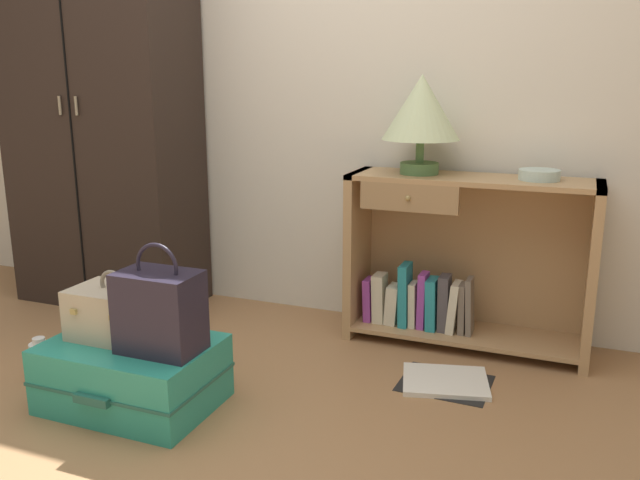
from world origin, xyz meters
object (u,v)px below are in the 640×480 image
(suitcase_large, at_px, (133,374))
(open_book_on_floor, at_px, (445,382))
(wardrobe, at_px, (101,104))
(table_lamp, at_px, (421,110))
(bookshelf, at_px, (458,265))
(bottle, at_px, (41,360))
(train_case, at_px, (114,312))
(bowl, at_px, (539,175))
(handbag, at_px, (160,311))

(suitcase_large, distance_m, open_book_on_floor, 1.21)
(wardrobe, distance_m, table_lamp, 1.67)
(bookshelf, xyz_separation_m, table_lamp, (-0.19, -0.01, 0.68))
(wardrobe, bearing_deg, bookshelf, 2.32)
(table_lamp, bearing_deg, wardrobe, -177.80)
(table_lamp, bearing_deg, bottle, -141.95)
(wardrobe, distance_m, train_case, 1.41)
(bottle, bearing_deg, bowl, 29.55)
(bookshelf, distance_m, train_case, 1.48)
(bottle, height_order, open_book_on_floor, bottle)
(wardrobe, bearing_deg, suitcase_large, -48.52)
(bowl, bearing_deg, open_book_on_floor, -120.93)
(wardrobe, relative_size, train_case, 6.81)
(table_lamp, height_order, bottle, table_lamp)
(bookshelf, xyz_separation_m, suitcase_large, (-1.00, -1.05, -0.24))
(bowl, xyz_separation_m, handbag, (-1.16, -1.06, -0.40))
(bookshelf, bearing_deg, open_book_on_floor, -83.64)
(bowl, relative_size, open_book_on_floor, 0.43)
(wardrobe, xyz_separation_m, bookshelf, (1.85, 0.07, -0.69))
(train_case, xyz_separation_m, bottle, (-0.39, 0.01, -0.26))
(open_book_on_floor, bearing_deg, table_lamp, 118.72)
(suitcase_large, relative_size, bottle, 3.43)
(bookshelf, xyz_separation_m, bottle, (-1.47, -1.01, -0.28))
(handbag, bearing_deg, bookshelf, 51.48)
(table_lamp, height_order, open_book_on_floor, table_lamp)
(suitcase_large, xyz_separation_m, open_book_on_floor, (1.05, 0.60, -0.12))
(bottle, bearing_deg, train_case, -1.03)
(wardrobe, xyz_separation_m, table_lamp, (1.66, 0.06, -0.00))
(wardrobe, distance_m, bowl, 2.19)
(bottle, bearing_deg, bookshelf, 34.59)
(train_case, xyz_separation_m, handbag, (0.23, -0.04, 0.05))
(wardrobe, relative_size, bookshelf, 1.97)
(wardrobe, relative_size, bottle, 11.72)
(table_lamp, bearing_deg, bowl, 1.20)
(suitcase_large, bearing_deg, bookshelf, 46.43)
(table_lamp, xyz_separation_m, suitcase_large, (-0.81, -1.04, -0.93))
(bookshelf, height_order, table_lamp, table_lamp)
(bookshelf, relative_size, bottle, 5.94)
(table_lamp, xyz_separation_m, handbag, (-0.66, -1.05, -0.65))
(open_book_on_floor, bearing_deg, suitcase_large, -150.18)
(bookshelf, height_order, open_book_on_floor, bookshelf)
(bowl, height_order, open_book_on_floor, bowl)
(table_lamp, distance_m, handbag, 1.40)
(table_lamp, distance_m, suitcase_large, 1.61)
(bottle, bearing_deg, wardrobe, 112.25)
(open_book_on_floor, bearing_deg, handbag, -145.50)
(bowl, bearing_deg, train_case, -143.84)
(suitcase_large, bearing_deg, bowl, 38.54)
(table_lamp, distance_m, bowl, 0.57)
(suitcase_large, bearing_deg, wardrobe, 131.48)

